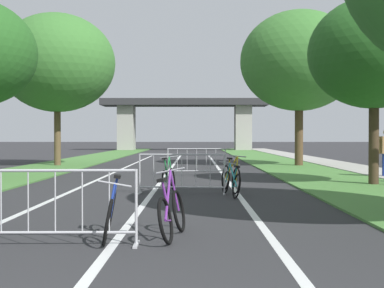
{
  "coord_description": "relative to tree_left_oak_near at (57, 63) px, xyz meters",
  "views": [
    {
      "loc": [
        1.13,
        -2.39,
        1.49
      ],
      "look_at": [
        0.99,
        24.28,
        1.12
      ],
      "focal_mm": 48.65,
      "sensor_mm": 36.0,
      "label": 1
    }
  ],
  "objects": [
    {
      "name": "grass_verge_left",
      "position": [
        0.04,
        3.42,
        -5.21
      ],
      "size": [
        3.45,
        66.91,
        0.05
      ],
      "primitive_type": "cube",
      "color": "#477A38",
      "rests_on": "ground"
    },
    {
      "name": "grass_verge_right",
      "position": [
        11.66,
        3.42,
        -5.21
      ],
      "size": [
        3.45,
        66.91,
        0.05
      ],
      "primitive_type": "cube",
      "color": "#477A38",
      "rests_on": "ground"
    },
    {
      "name": "sidewalk_path_right",
      "position": [
        14.45,
        3.42,
        -5.19
      ],
      "size": [
        2.12,
        66.91,
        0.08
      ],
      "primitive_type": "cube",
      "color": "#9E9B93",
      "rests_on": "ground"
    },
    {
      "name": "lane_stripe_center",
      "position": [
        5.85,
        -4.6,
        -5.23
      ],
      "size": [
        0.14,
        38.71,
        0.01
      ],
      "primitive_type": "cube",
      "color": "silver",
      "rests_on": "ground"
    },
    {
      "name": "lane_stripe_right_lane",
      "position": [
        8.1,
        -4.6,
        -5.23
      ],
      "size": [
        0.14,
        38.71,
        0.01
      ],
      "primitive_type": "cube",
      "color": "silver",
      "rests_on": "ground"
    },
    {
      "name": "lane_stripe_left_lane",
      "position": [
        3.61,
        -4.6,
        -5.23
      ],
      "size": [
        0.14,
        38.71,
        0.01
      ],
      "primitive_type": "cube",
      "color": "silver",
      "rests_on": "ground"
    },
    {
      "name": "overpass_bridge",
      "position": [
        5.85,
        31.34,
        -1.18
      ],
      "size": [
        18.28,
        3.99,
        5.66
      ],
      "color": "#2D2D30",
      "rests_on": "ground"
    },
    {
      "name": "tree_left_oak_near",
      "position": [
        0.0,
        0.0,
        0.0
      ],
      "size": [
        5.85,
        5.85,
        7.72
      ],
      "color": "brown",
      "rests_on": "ground"
    },
    {
      "name": "tree_right_maple_mid",
      "position": [
        12.45,
        -10.46,
        -1.19
      ],
      "size": [
        4.0,
        4.0,
        5.76
      ],
      "color": "#3D2D1E",
      "rests_on": "ground"
    },
    {
      "name": "tree_right_pine_far",
      "position": [
        12.26,
        -0.01,
        0.09
      ],
      "size": [
        5.95,
        5.95,
        7.86
      ],
      "color": "#4C3823",
      "rests_on": "ground"
    },
    {
      "name": "crowd_barrier_nearest",
      "position": [
        5.07,
        -19.26,
        -4.71
      ],
      "size": [
        2.28,
        0.48,
        1.05
      ],
      "rotation": [
        0.0,
        0.0,
        0.02
      ],
      "color": "#ADADB2",
      "rests_on": "ground"
    },
    {
      "name": "crowd_barrier_second",
      "position": [
        6.64,
        -12.83,
        -4.71
      ],
      "size": [
        2.3,
        0.57,
        1.05
      ],
      "rotation": [
        0.0,
        0.0,
        -0.06
      ],
      "color": "#ADADB2",
      "rests_on": "ground"
    },
    {
      "name": "crowd_barrier_third",
      "position": [
        7.05,
        -6.39,
        -4.71
      ],
      "size": [
        2.29,
        0.55,
        1.05
      ],
      "rotation": [
        0.0,
        0.0,
        0.05
      ],
      "color": "#ADADB2",
      "rests_on": "ground"
    },
    {
      "name": "bicycle_yellow_1",
      "position": [
        7.95,
        -12.32,
        -4.84
      ],
      "size": [
        0.61,
        1.76,
        1.02
      ],
      "rotation": [
        0.0,
        0.0,
        3.34
      ],
      "color": "black",
      "rests_on": "ground"
    },
    {
      "name": "bicycle_purple_2",
      "position": [
        6.64,
        -18.71,
        -4.86
      ],
      "size": [
        0.5,
        1.64,
        1.02
      ],
      "rotation": [
        0.0,
        0.0,
        -0.16
      ],
      "color": "black",
      "rests_on": "ground"
    },
    {
      "name": "bicycle_teal_3",
      "position": [
        7.9,
        -13.33,
        -4.88
      ],
      "size": [
        0.55,
        1.68,
        0.86
      ],
      "rotation": [
        0.0,
        0.0,
        0.18
      ],
      "color": "black",
      "rests_on": "ground"
    },
    {
      "name": "bicycle_green_4",
      "position": [
        6.27,
        -12.23,
        -4.87
      ],
      "size": [
        0.52,
        1.57,
        0.97
      ],
      "rotation": [
        0.0,
        0.0,
        -0.15
      ],
      "color": "black",
      "rests_on": "ground"
    },
    {
      "name": "bicycle_blue_5",
      "position": [
        5.74,
        -18.76,
        -4.86
      ],
      "size": [
        0.55,
        1.73,
        0.92
      ],
      "rotation": [
        0.0,
        0.0,
        3.25
      ],
      "color": "black",
      "rests_on": "ground"
    }
  ]
}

